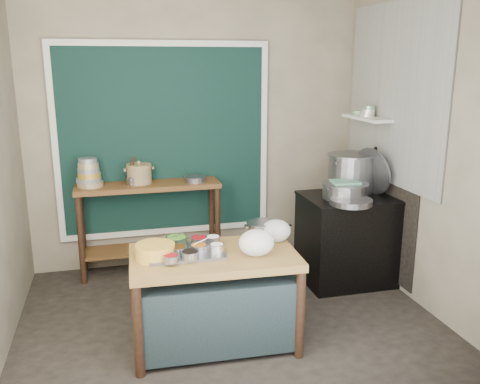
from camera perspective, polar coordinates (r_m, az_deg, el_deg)
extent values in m
cube|color=#2C2622|center=(4.47, -1.11, -14.45)|extent=(3.50, 3.00, 0.02)
cube|color=gray|center=(5.45, -4.88, 6.45)|extent=(3.50, 0.02, 2.80)
cube|color=gray|center=(4.71, 20.19, 4.36)|extent=(0.02, 3.00, 2.80)
cube|color=black|center=(5.37, -8.49, 5.69)|extent=(2.10, 0.02, 1.90)
cube|color=#B2B2AA|center=(5.11, 16.89, 10.44)|extent=(0.02, 1.70, 1.70)
cube|color=black|center=(5.38, 15.51, -1.75)|extent=(0.01, 1.30, 1.30)
cube|color=beige|center=(5.33, 14.05, 8.07)|extent=(0.22, 0.70, 0.03)
cube|color=brown|center=(4.00, -2.88, -11.94)|extent=(1.28, 0.77, 0.75)
cube|color=brown|center=(5.37, -10.05, -3.98)|extent=(1.45, 0.40, 0.95)
cube|color=black|center=(5.20, 12.10, -5.28)|extent=(0.90, 0.68, 0.85)
cube|color=black|center=(5.07, 12.36, -0.60)|extent=(0.92, 0.69, 0.03)
cube|color=gray|center=(3.86, -6.11, -6.75)|extent=(0.57, 0.42, 0.02)
cylinder|color=gray|center=(3.82, -4.64, -6.30)|extent=(0.13, 0.13, 0.06)
cylinder|color=gray|center=(3.93, -9.11, -5.81)|extent=(0.14, 0.14, 0.06)
cylinder|color=gray|center=(3.96, -7.12, -5.48)|extent=(0.17, 0.17, 0.07)
cylinder|color=silver|center=(3.83, -2.61, -6.21)|extent=(0.11, 0.11, 0.05)
cylinder|color=gray|center=(3.97, -4.62, -5.47)|extent=(0.13, 0.13, 0.06)
cylinder|color=gray|center=(3.99, -3.08, -5.36)|extent=(0.12, 0.12, 0.05)
cylinder|color=gray|center=(3.79, -6.99, -6.51)|extent=(0.14, 0.14, 0.06)
cylinder|color=gray|center=(3.66, -7.82, -7.39)|extent=(0.12, 0.12, 0.05)
cylinder|color=gray|center=(3.70, -5.65, -7.03)|extent=(0.13, 0.13, 0.06)
cylinder|color=gray|center=(3.79, -9.28, -6.59)|extent=(0.15, 0.15, 0.06)
cylinder|color=#B67C33|center=(3.78, -9.49, -6.60)|extent=(0.33, 0.33, 0.11)
ellipsoid|color=white|center=(3.78, 1.86, -5.71)|extent=(0.32, 0.29, 0.20)
ellipsoid|color=white|center=(4.07, 4.04, -4.37)|extent=(0.29, 0.26, 0.18)
cylinder|color=tan|center=(5.25, -16.54, 0.85)|extent=(0.25, 0.25, 0.05)
cylinder|color=gray|center=(5.24, -16.57, 1.36)|extent=(0.24, 0.24, 0.05)
cylinder|color=gold|center=(5.23, -16.61, 1.87)|extent=(0.22, 0.22, 0.05)
cylinder|color=gray|center=(5.22, -16.65, 2.38)|extent=(0.21, 0.21, 0.05)
cylinder|color=tan|center=(5.21, -16.68, 2.89)|extent=(0.20, 0.20, 0.05)
cylinder|color=gray|center=(5.20, -16.72, 3.40)|extent=(0.18, 0.18, 0.05)
cylinder|color=gray|center=(5.22, -11.95, 1.29)|extent=(0.16, 0.16, 0.09)
cylinder|color=gray|center=(5.25, -5.04, 1.45)|extent=(0.25, 0.25, 0.06)
cylinder|color=gray|center=(5.14, 14.64, 2.30)|extent=(0.23, 0.49, 0.47)
cube|color=#569672|center=(4.94, 11.73, 1.11)|extent=(0.28, 0.22, 0.02)
cylinder|color=gray|center=(4.76, 12.36, -1.07)|extent=(0.44, 0.44, 0.05)
cylinder|color=silver|center=(5.32, 14.16, 8.40)|extent=(0.14, 0.14, 0.04)
cylinder|color=silver|center=(5.31, 14.18, 8.79)|extent=(0.13, 0.13, 0.04)
cylinder|color=gray|center=(5.31, 14.21, 9.18)|extent=(0.12, 0.12, 0.04)
cylinder|color=gray|center=(5.46, 13.32, 8.66)|extent=(0.14, 0.14, 0.05)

